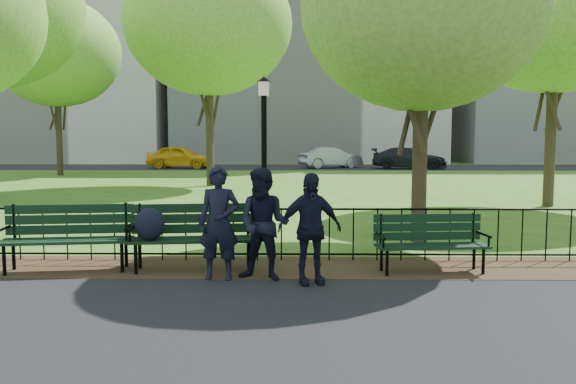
{
  "coord_description": "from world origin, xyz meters",
  "views": [
    {
      "loc": [
        0.83,
        -7.25,
        2.02
      ],
      "look_at": [
        0.72,
        1.5,
        1.21
      ],
      "focal_mm": 35.0,
      "sensor_mm": 36.0,
      "label": 1
    }
  ],
  "objects_px": {
    "park_bench_right_a": "(430,237)",
    "person_mid": "(264,224)",
    "person_right": "(310,229)",
    "sedan_dark": "(409,158)",
    "tree_near_e": "(423,7)",
    "taxi": "(181,157)",
    "park_bench_main": "(175,227)",
    "person_left": "(219,223)",
    "park_bench_left_a": "(68,230)",
    "tree_far_c": "(208,24)",
    "lamppost": "(264,152)",
    "tree_mid_e": "(556,2)",
    "sedan_silver": "(331,158)",
    "tree_far_w": "(56,53)"
  },
  "relations": [
    {
      "from": "park_bench_right_a",
      "to": "lamppost",
      "type": "distance_m",
      "value": 3.99
    },
    {
      "from": "park_bench_main",
      "to": "taxi",
      "type": "bearing_deg",
      "value": 94.72
    },
    {
      "from": "tree_near_e",
      "to": "person_left",
      "type": "distance_m",
      "value": 6.05
    },
    {
      "from": "person_mid",
      "to": "sedan_dark",
      "type": "relative_size",
      "value": 0.31
    },
    {
      "from": "park_bench_right_a",
      "to": "tree_mid_e",
      "type": "bearing_deg",
      "value": 51.36
    },
    {
      "from": "lamppost",
      "to": "person_mid",
      "type": "height_order",
      "value": "lamppost"
    },
    {
      "from": "person_mid",
      "to": "person_right",
      "type": "bearing_deg",
      "value": -4.89
    },
    {
      "from": "tree_far_w",
      "to": "sedan_dark",
      "type": "relative_size",
      "value": 1.93
    },
    {
      "from": "person_left",
      "to": "tree_mid_e",
      "type": "bearing_deg",
      "value": 48.26
    },
    {
      "from": "park_bench_left_a",
      "to": "sedan_silver",
      "type": "xyz_separation_m",
      "value": [
        6.08,
        32.35,
        0.13
      ]
    },
    {
      "from": "park_bench_right_a",
      "to": "person_right",
      "type": "relative_size",
      "value": 1.11
    },
    {
      "from": "park_bench_main",
      "to": "lamppost",
      "type": "distance_m",
      "value": 3.13
    },
    {
      "from": "sedan_dark",
      "to": "tree_near_e",
      "type": "bearing_deg",
      "value": 179.39
    },
    {
      "from": "park_bench_main",
      "to": "tree_far_c",
      "type": "xyz_separation_m",
      "value": [
        -1.93,
        16.32,
        6.36
      ]
    },
    {
      "from": "park_bench_main",
      "to": "park_bench_left_a",
      "type": "bearing_deg",
      "value": 172.63
    },
    {
      "from": "tree_near_e",
      "to": "person_right",
      "type": "relative_size",
      "value": 4.23
    },
    {
      "from": "tree_mid_e",
      "to": "person_mid",
      "type": "xyz_separation_m",
      "value": [
        -8.2,
        -9.25,
        -5.3
      ]
    },
    {
      "from": "tree_near_e",
      "to": "taxi",
      "type": "distance_m",
      "value": 31.46
    },
    {
      "from": "person_left",
      "to": "taxi",
      "type": "xyz_separation_m",
      "value": [
        -7.21,
        32.47,
        0.0
      ]
    },
    {
      "from": "park_bench_left_a",
      "to": "tree_mid_e",
      "type": "xyz_separation_m",
      "value": [
        11.27,
        8.68,
        5.48
      ]
    },
    {
      "from": "tree_mid_e",
      "to": "person_right",
      "type": "relative_size",
      "value": 5.64
    },
    {
      "from": "tree_far_c",
      "to": "person_left",
      "type": "bearing_deg",
      "value": -80.95
    },
    {
      "from": "lamppost",
      "to": "person_left",
      "type": "bearing_deg",
      "value": -98.45
    },
    {
      "from": "park_bench_right_a",
      "to": "tree_near_e",
      "type": "height_order",
      "value": "tree_near_e"
    },
    {
      "from": "park_bench_left_a",
      "to": "sedan_silver",
      "type": "height_order",
      "value": "sedan_silver"
    },
    {
      "from": "taxi",
      "to": "person_mid",
      "type": "bearing_deg",
      "value": -156.36
    },
    {
      "from": "park_bench_right_a",
      "to": "park_bench_left_a",
      "type": "bearing_deg",
      "value": 174.16
    },
    {
      "from": "tree_far_c",
      "to": "person_right",
      "type": "distance_m",
      "value": 18.63
    },
    {
      "from": "park_bench_left_a",
      "to": "person_right",
      "type": "xyz_separation_m",
      "value": [
        3.71,
        -0.79,
        0.16
      ]
    },
    {
      "from": "park_bench_right_a",
      "to": "sedan_dark",
      "type": "xyz_separation_m",
      "value": [
        5.97,
        31.28,
        0.22
      ]
    },
    {
      "from": "park_bench_right_a",
      "to": "person_mid",
      "type": "bearing_deg",
      "value": -173.35
    },
    {
      "from": "park_bench_right_a",
      "to": "tree_far_w",
      "type": "xyz_separation_m",
      "value": [
        -15.67,
        23.73,
        6.44
      ]
    },
    {
      "from": "park_bench_main",
      "to": "park_bench_left_a",
      "type": "xyz_separation_m",
      "value": [
        -1.66,
        0.02,
        -0.05
      ]
    },
    {
      "from": "park_bench_main",
      "to": "tree_near_e",
      "type": "xyz_separation_m",
      "value": [
        4.31,
        2.62,
        3.89
      ]
    },
    {
      "from": "tree_far_w",
      "to": "person_right",
      "type": "bearing_deg",
      "value": -60.58
    },
    {
      "from": "taxi",
      "to": "sedan_silver",
      "type": "height_order",
      "value": "taxi"
    },
    {
      "from": "park_bench_right_a",
      "to": "person_right",
      "type": "distance_m",
      "value": 2.02
    },
    {
      "from": "park_bench_main",
      "to": "tree_far_w",
      "type": "distance_m",
      "value": 27.21
    },
    {
      "from": "person_right",
      "to": "sedan_silver",
      "type": "distance_m",
      "value": 33.22
    },
    {
      "from": "park_bench_left_a",
      "to": "lamppost",
      "type": "height_order",
      "value": "lamppost"
    },
    {
      "from": "park_bench_left_a",
      "to": "tree_far_w",
      "type": "bearing_deg",
      "value": 105.14
    },
    {
      "from": "park_bench_left_a",
      "to": "person_right",
      "type": "height_order",
      "value": "person_right"
    },
    {
      "from": "tree_mid_e",
      "to": "tree_far_w",
      "type": "xyz_separation_m",
      "value": [
        -21.37,
        15.02,
        0.87
      ]
    },
    {
      "from": "person_right",
      "to": "sedan_dark",
      "type": "xyz_separation_m",
      "value": [
        7.83,
        32.04,
        -0.02
      ]
    },
    {
      "from": "person_left",
      "to": "person_right",
      "type": "bearing_deg",
      "value": -8.77
    },
    {
      "from": "tree_near_e",
      "to": "person_mid",
      "type": "bearing_deg",
      "value": -132.48
    },
    {
      "from": "taxi",
      "to": "person_left",
      "type": "bearing_deg",
      "value": -157.44
    },
    {
      "from": "tree_far_c",
      "to": "person_mid",
      "type": "xyz_separation_m",
      "value": [
        3.33,
        -16.87,
        -6.23
      ]
    },
    {
      "from": "park_bench_left_a",
      "to": "person_mid",
      "type": "xyz_separation_m",
      "value": [
        3.06,
        -0.57,
        0.19
      ]
    },
    {
      "from": "park_bench_main",
      "to": "sedan_dark",
      "type": "height_order",
      "value": "sedan_dark"
    }
  ]
}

